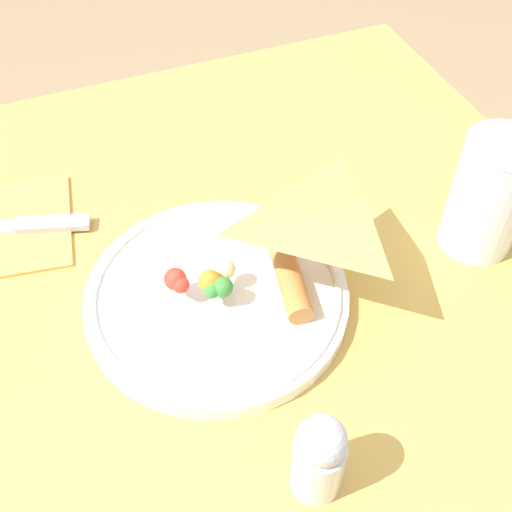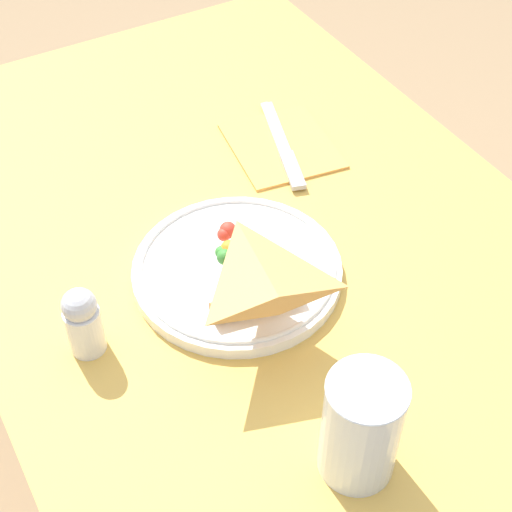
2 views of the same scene
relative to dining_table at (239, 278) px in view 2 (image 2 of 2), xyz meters
The scene contains 7 objects.
ground_plane 0.61m from the dining_table, ahead, with size 6.00×6.00×0.00m, color #997A56.
dining_table is the anchor object (origin of this frame).
plate_pizza 0.17m from the dining_table, 151.43° to the left, with size 0.25×0.25×0.05m.
milk_glass 0.42m from the dining_table, 168.95° to the left, with size 0.08×0.08×0.13m.
napkin_folded 0.20m from the dining_table, 52.74° to the right, with size 0.18×0.16×0.00m.
butter_knife 0.20m from the dining_table, 55.09° to the right, with size 0.20×0.08×0.01m.
salt_shaker 0.31m from the dining_table, 113.15° to the left, with size 0.04×0.04×0.09m.
Camera 2 is at (-0.66, 0.35, 1.42)m, focal length 55.00 mm.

